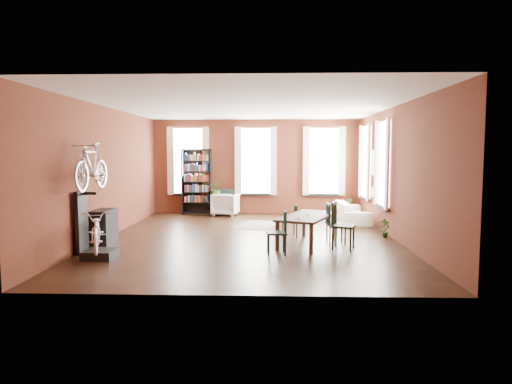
{
  "coord_description": "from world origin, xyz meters",
  "views": [
    {
      "loc": [
        0.51,
        -11.01,
        2.1
      ],
      "look_at": [
        0.13,
        0.6,
        1.08
      ],
      "focal_mm": 32.0,
      "sensor_mm": 36.0,
      "label": 1
    }
  ],
  "objects_px": {
    "dining_chair_b": "(289,221)",
    "plant_stand": "(217,206)",
    "white_armchair": "(225,203)",
    "cream_sofa": "(352,209)",
    "console_table": "(104,227)",
    "dining_chair_c": "(343,226)",
    "dining_chair_d": "(336,224)",
    "dining_chair_a": "(276,233)",
    "bicycle_floor": "(97,212)",
    "bike_trainer": "(100,254)",
    "dining_table": "(307,230)",
    "bookshelf": "(197,182)"
  },
  "relations": [
    {
      "from": "dining_chair_c",
      "to": "console_table",
      "type": "distance_m",
      "value": 5.37
    },
    {
      "from": "dining_chair_b",
      "to": "white_armchair",
      "type": "distance_m",
      "value": 4.29
    },
    {
      "from": "bike_trainer",
      "to": "dining_chair_b",
      "type": "bearing_deg",
      "value": 31.66
    },
    {
      "from": "cream_sofa",
      "to": "dining_chair_a",
      "type": "bearing_deg",
      "value": 151.91
    },
    {
      "from": "dining_chair_a",
      "to": "dining_chair_d",
      "type": "relative_size",
      "value": 0.96
    },
    {
      "from": "dining_chair_d",
      "to": "cream_sofa",
      "type": "relative_size",
      "value": 0.45
    },
    {
      "from": "cream_sofa",
      "to": "console_table",
      "type": "height_order",
      "value": "cream_sofa"
    },
    {
      "from": "dining_chair_b",
      "to": "plant_stand",
      "type": "distance_m",
      "value": 4.53
    },
    {
      "from": "bicycle_floor",
      "to": "dining_table",
      "type": "bearing_deg",
      "value": 0.25
    },
    {
      "from": "dining_chair_c",
      "to": "bookshelf",
      "type": "relative_size",
      "value": 0.46
    },
    {
      "from": "dining_chair_b",
      "to": "console_table",
      "type": "distance_m",
      "value": 4.38
    },
    {
      "from": "dining_chair_d",
      "to": "bookshelf",
      "type": "height_order",
      "value": "bookshelf"
    },
    {
      "from": "dining_chair_a",
      "to": "cream_sofa",
      "type": "xyz_separation_m",
      "value": [
        2.32,
        4.34,
        -0.04
      ]
    },
    {
      "from": "dining_chair_a",
      "to": "bicycle_floor",
      "type": "height_order",
      "value": "bicycle_floor"
    },
    {
      "from": "dining_chair_b",
      "to": "console_table",
      "type": "relative_size",
      "value": 1.0
    },
    {
      "from": "bicycle_floor",
      "to": "white_armchair",
      "type": "bearing_deg",
      "value": 53.35
    },
    {
      "from": "bike_trainer",
      "to": "bicycle_floor",
      "type": "bearing_deg",
      "value": -172.74
    },
    {
      "from": "white_armchair",
      "to": "bike_trainer",
      "type": "xyz_separation_m",
      "value": [
        -1.88,
        -6.19,
        -0.32
      ]
    },
    {
      "from": "dining_chair_d",
      "to": "bicycle_floor",
      "type": "xyz_separation_m",
      "value": [
        -4.92,
        -1.61,
        0.47
      ]
    },
    {
      "from": "dining_chair_c",
      "to": "console_table",
      "type": "relative_size",
      "value": 1.28
    },
    {
      "from": "dining_table",
      "to": "dining_chair_d",
      "type": "relative_size",
      "value": 2.11
    },
    {
      "from": "dining_chair_a",
      "to": "white_armchair",
      "type": "bearing_deg",
      "value": -168.22
    },
    {
      "from": "dining_chair_b",
      "to": "bike_trainer",
      "type": "bearing_deg",
      "value": -68.32
    },
    {
      "from": "dining_table",
      "to": "dining_chair_a",
      "type": "distance_m",
      "value": 1.25
    },
    {
      "from": "console_table",
      "to": "cream_sofa",
      "type": "bearing_deg",
      "value": 29.33
    },
    {
      "from": "plant_stand",
      "to": "cream_sofa",
      "type": "bearing_deg",
      "value": -18.85
    },
    {
      "from": "cream_sofa",
      "to": "console_table",
      "type": "relative_size",
      "value": 2.6
    },
    {
      "from": "dining_chair_a",
      "to": "bookshelf",
      "type": "xyz_separation_m",
      "value": [
        -2.63,
        6.04,
        0.65
      ]
    },
    {
      "from": "bookshelf",
      "to": "bike_trainer",
      "type": "xyz_separation_m",
      "value": [
        -0.87,
        -6.54,
        -1.01
      ]
    },
    {
      "from": "white_armchair",
      "to": "bike_trainer",
      "type": "bearing_deg",
      "value": 82.93
    },
    {
      "from": "plant_stand",
      "to": "dining_chair_d",
      "type": "bearing_deg",
      "value": -54.78
    },
    {
      "from": "bookshelf",
      "to": "cream_sofa",
      "type": "bearing_deg",
      "value": -18.95
    },
    {
      "from": "dining_chair_b",
      "to": "dining_chair_c",
      "type": "relative_size",
      "value": 0.78
    },
    {
      "from": "dining_chair_b",
      "to": "bike_trainer",
      "type": "height_order",
      "value": "dining_chair_b"
    },
    {
      "from": "bookshelf",
      "to": "plant_stand",
      "type": "relative_size",
      "value": 3.76
    },
    {
      "from": "dining_chair_b",
      "to": "bicycle_floor",
      "type": "relative_size",
      "value": 0.53
    },
    {
      "from": "dining_chair_b",
      "to": "dining_chair_c",
      "type": "xyz_separation_m",
      "value": [
        1.11,
        -1.35,
        0.11
      ]
    },
    {
      "from": "bicycle_floor",
      "to": "dining_chair_d",
      "type": "bearing_deg",
      "value": -1.26
    },
    {
      "from": "dining_chair_a",
      "to": "dining_chair_b",
      "type": "bearing_deg",
      "value": 165.52
    },
    {
      "from": "dining_table",
      "to": "cream_sofa",
      "type": "relative_size",
      "value": 0.94
    },
    {
      "from": "white_armchair",
      "to": "bike_trainer",
      "type": "distance_m",
      "value": 6.47
    },
    {
      "from": "bookshelf",
      "to": "console_table",
      "type": "distance_m",
      "value": 5.4
    },
    {
      "from": "dining_chair_c",
      "to": "bicycle_floor",
      "type": "bearing_deg",
      "value": 121.33
    },
    {
      "from": "cream_sofa",
      "to": "dining_chair_c",
      "type": "bearing_deg",
      "value": 167.18
    },
    {
      "from": "dining_chair_c",
      "to": "white_armchair",
      "type": "height_order",
      "value": "dining_chair_c"
    },
    {
      "from": "bookshelf",
      "to": "dining_chair_a",
      "type": "bearing_deg",
      "value": -66.47
    },
    {
      "from": "bike_trainer",
      "to": "bicycle_floor",
      "type": "xyz_separation_m",
      "value": [
        -0.04,
        -0.01,
        0.85
      ]
    },
    {
      "from": "dining_chair_b",
      "to": "bike_trainer",
      "type": "distance_m",
      "value": 4.52
    },
    {
      "from": "dining_chair_a",
      "to": "cream_sofa",
      "type": "distance_m",
      "value": 4.92
    },
    {
      "from": "dining_chair_d",
      "to": "white_armchair",
      "type": "xyz_separation_m",
      "value": [
        -3.0,
        4.58,
        -0.06
      ]
    }
  ]
}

